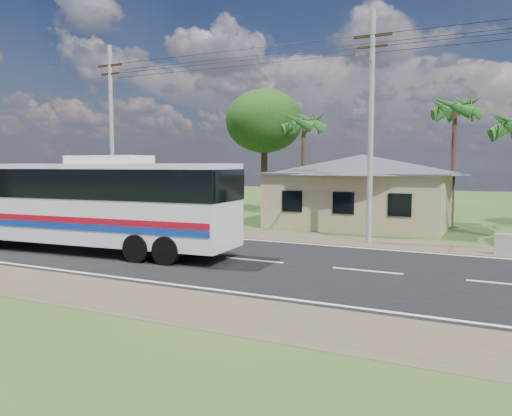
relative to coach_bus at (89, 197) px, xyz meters
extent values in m
plane|color=#264318|center=(7.28, 1.31, -2.38)|extent=(120.00, 120.00, 0.00)
cube|color=black|center=(7.28, 1.31, -2.37)|extent=(120.00, 10.00, 0.02)
cube|color=brown|center=(7.28, 7.81, -2.37)|extent=(120.00, 3.00, 0.01)
cube|color=brown|center=(7.28, -5.19, -2.37)|extent=(120.00, 3.00, 0.01)
cube|color=silver|center=(7.28, 6.01, -2.35)|extent=(120.00, 0.15, 0.01)
cube|color=silver|center=(7.28, -3.39, -2.35)|extent=(120.00, 0.15, 0.01)
cube|color=silver|center=(7.28, 1.31, -2.35)|extent=(120.00, 0.15, 0.01)
cube|color=tan|center=(8.28, 14.31, -0.78)|extent=(10.00, 8.00, 3.20)
cube|color=#4C4F54|center=(8.28, 14.31, 0.87)|extent=(10.60, 8.60, 0.10)
pyramid|color=#4C4F54|center=(8.28, 14.31, 2.02)|extent=(12.40, 10.00, 1.20)
cube|color=black|center=(5.28, 10.29, -0.68)|extent=(1.20, 0.08, 1.20)
cube|color=black|center=(8.28, 10.29, -0.68)|extent=(1.20, 0.08, 1.20)
cube|color=black|center=(11.28, 10.29, -0.68)|extent=(1.20, 0.08, 1.20)
cylinder|color=#9E9E99|center=(-5.72, 7.81, 3.12)|extent=(0.26, 0.26, 11.00)
cube|color=#362613|center=(-5.72, 7.81, 7.42)|extent=(1.80, 0.12, 0.12)
cube|color=#362613|center=(-5.72, 7.81, 6.92)|extent=(1.40, 0.10, 0.10)
cylinder|color=#9E9E99|center=(10.28, 7.81, 3.12)|extent=(0.26, 0.26, 11.00)
cube|color=#362613|center=(10.28, 7.81, 7.42)|extent=(1.80, 0.12, 0.12)
cube|color=#362613|center=(10.28, 7.81, 6.92)|extent=(1.40, 0.10, 0.10)
cylinder|color=gray|center=(10.28, 6.81, 6.22)|extent=(0.08, 2.00, 0.08)
cube|color=gray|center=(10.28, 5.81, 6.22)|extent=(0.50, 0.18, 0.12)
cylinder|color=black|center=(2.28, 7.81, 7.22)|extent=(16.00, 0.02, 0.02)
cylinder|color=#47301E|center=(13.28, 16.81, 1.37)|extent=(0.28, 0.28, 7.50)
cylinder|color=#47301E|center=(3.28, 17.31, 1.12)|extent=(0.28, 0.28, 7.00)
cylinder|color=#47301E|center=(-0.72, 19.31, 0.60)|extent=(0.50, 0.50, 5.95)
ellipsoid|color=#17350E|center=(-0.72, 19.31, 4.77)|extent=(6.00, 6.00, 4.92)
cube|color=silver|center=(-0.01, 0.00, -0.21)|extent=(13.47, 3.72, 3.33)
cube|color=black|center=(-0.01, 0.00, 0.62)|extent=(13.53, 3.79, 1.22)
cube|color=maroon|center=(0.09, -1.40, -0.82)|extent=(13.05, 0.98, 0.24)
cube|color=#0D2D95|center=(0.09, -1.40, -1.10)|extent=(13.05, 0.98, 0.24)
cube|color=silver|center=(1.10, 0.08, 1.61)|extent=(3.44, 2.01, 0.33)
cylinder|color=black|center=(-4.52, 0.96, -1.82)|extent=(1.13, 0.47, 1.11)
cylinder|color=black|center=(3.40, -1.03, -1.82)|extent=(1.13, 0.47, 1.11)
cylinder|color=black|center=(3.22, 1.51, -1.82)|extent=(1.13, 0.47, 1.11)
cylinder|color=black|center=(4.73, -0.94, -1.82)|extent=(1.13, 0.47, 1.11)
cylinder|color=black|center=(4.55, 1.61, -1.82)|extent=(1.13, 0.47, 1.11)
camera|label=1|loc=(15.90, -16.10, 1.41)|focal=35.00mm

